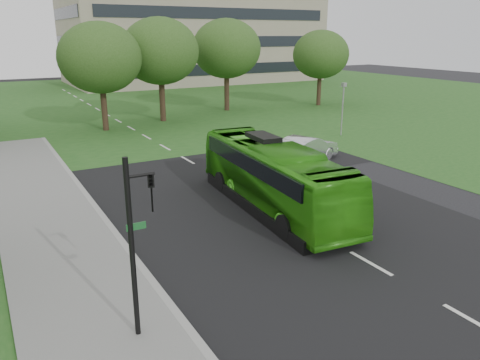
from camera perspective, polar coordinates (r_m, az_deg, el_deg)
The scene contains 11 objects.
ground at distance 18.45m, azimuth 11.25°, elevation -7.47°, with size 160.00×160.00×0.00m, color black.
street_surfaces at distance 37.67m, azimuth -12.24°, elevation 5.33°, with size 120.00×120.00×0.15m.
office_building at distance 81.66m, azimuth -5.85°, elevation 20.73°, with size 40.10×20.10×25.00m.
tree_park_b at distance 39.87m, azimuth -16.71°, elevation 14.08°, with size 6.59×6.59×8.64m.
tree_park_c at distance 43.14m, azimuth -9.74°, elevation 15.21°, with size 6.86×6.86×9.11m.
tree_park_d at distance 48.86m, azimuth -1.67°, elevation 15.70°, with size 6.93×6.93×9.16m.
tree_park_e at distance 53.20m, azimuth 9.82°, elevation 14.84°, with size 6.07×6.07×8.09m.
bus at distance 21.14m, azimuth 4.11°, elevation 0.43°, with size 2.52×10.77×3.00m, color #349E16.
sedan at distance 29.26m, azimuth 7.99°, elevation 3.75°, with size 1.75×5.02×1.66m, color silver.
traffic_light at distance 11.88m, azimuth -12.44°, elevation -6.69°, with size 0.80×0.24×4.92m.
camera_pole at distance 37.36m, azimuth 12.44°, elevation 9.28°, with size 0.41×0.38×4.08m.
Camera 1 is at (-11.17, -12.52, 7.66)m, focal length 35.00 mm.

